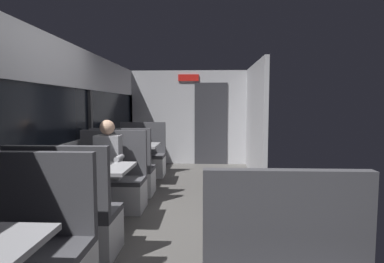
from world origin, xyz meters
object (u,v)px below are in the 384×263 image
Objects in this scene: dining_table_far_window at (134,150)px; bench_far_window_facing_end at (124,175)px; seated_passenger at (109,172)px; bench_mid_window_facing_end at (67,223)px; bench_mid_window_facing_entry at (111,186)px; bench_far_window_facing_entry at (142,160)px; dining_table_mid_window at (92,175)px; bench_near_window_facing_entry at (26,258)px; coffee_cup_secondary at (100,161)px.

bench_far_window_facing_end is at bearing -90.00° from dining_table_far_window.
seated_passenger is at bearing -90.00° from dining_table_far_window.
bench_mid_window_facing_entry is at bearing 90.00° from bench_mid_window_facing_end.
bench_far_window_facing_entry is at bearing 90.00° from bench_mid_window_facing_end.
bench_mid_window_facing_end is 2.81m from dining_table_far_window.
dining_table_mid_window and dining_table_far_window have the same top height.
bench_mid_window_facing_end and bench_far_window_facing_entry have the same top height.
seated_passenger reaches higher than bench_near_window_facing_entry.
dining_table_mid_window is 2.81m from bench_far_window_facing_entry.
bench_near_window_facing_entry is at bearing -90.00° from bench_mid_window_facing_end.
bench_mid_window_facing_entry is 0.74m from coffee_cup_secondary.
coffee_cup_secondary is (0.06, 0.12, 0.15)m from dining_table_mid_window.
bench_far_window_facing_entry is (0.00, 3.49, 0.00)m from bench_mid_window_facing_end.
bench_far_window_facing_entry is (0.00, 2.79, -0.31)m from dining_table_mid_window.
dining_table_mid_window is 0.64m from seated_passenger.
dining_table_mid_window is at bearing -114.63° from coffee_cup_secondary.
bench_mid_window_facing_entry and bench_far_window_facing_entry have the same top height.
dining_table_mid_window is 0.77m from bench_mid_window_facing_end.
coffee_cup_secondary is at bearing -87.43° from bench_far_window_facing_end.
bench_near_window_facing_entry is 12.22× the size of coffee_cup_secondary.
bench_near_window_facing_entry reaches higher than dining_table_far_window.
bench_mid_window_facing_entry is 12.22× the size of coffee_cup_secondary.
bench_far_window_facing_end is 0.79m from seated_passenger.
dining_table_mid_window is at bearing -90.00° from bench_far_window_facing_end.
seated_passenger reaches higher than bench_mid_window_facing_entry.
bench_near_window_facing_entry and bench_mid_window_facing_end have the same top height.
bench_far_window_facing_end is at bearing 90.00° from bench_mid_window_facing_end.
dining_table_far_window is at bearing 90.00° from bench_near_window_facing_entry.
dining_table_far_window is (0.00, 2.09, 0.00)m from dining_table_mid_window.
coffee_cup_secondary reaches higher than dining_table_mid_window.
bench_mid_window_facing_entry is (0.00, 0.70, -0.31)m from dining_table_mid_window.
dining_table_mid_window is at bearing -90.00° from bench_far_window_facing_entry.
seated_passenger is at bearing -90.00° from bench_far_window_facing_entry.
bench_mid_window_facing_entry is 0.87× the size of seated_passenger.
bench_near_window_facing_entry is 1.00× the size of bench_mid_window_facing_entry.
dining_table_mid_window is 0.82× the size of bench_mid_window_facing_end.
dining_table_mid_window is 2.09m from dining_table_far_window.
seated_passenger reaches higher than dining_table_far_window.
bench_near_window_facing_entry and bench_mid_window_facing_entry have the same top height.
bench_mid_window_facing_end is (0.00, 0.69, 0.00)m from bench_near_window_facing_entry.
bench_mid_window_facing_entry is at bearing 90.00° from seated_passenger.
dining_table_mid_window is 0.82× the size of bench_far_window_facing_entry.
seated_passenger is (0.00, -1.46, -0.10)m from dining_table_far_window.
bench_near_window_facing_entry is 1.00× the size of bench_mid_window_facing_end.
bench_mid_window_facing_entry reaches higher than coffee_cup_secondary.
dining_table_mid_window is 1.00× the size of dining_table_far_window.
bench_mid_window_facing_end is at bearing -90.00° from dining_table_mid_window.
bench_near_window_facing_entry is 1.42m from dining_table_mid_window.
bench_far_window_facing_end is at bearing 90.00° from bench_near_window_facing_entry.
bench_far_window_facing_end is at bearing 90.00° from seated_passenger.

